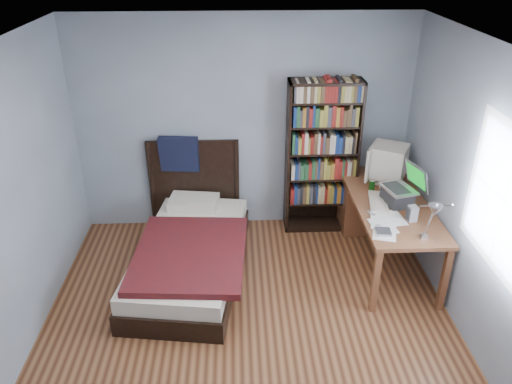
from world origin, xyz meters
TOP-DOWN VIEW (x-y plane):
  - room at (0.03, -0.00)m, footprint 4.20×4.24m
  - desk at (1.50, 1.69)m, footprint 0.75×1.75m
  - crt_monitor at (1.56, 1.64)m, footprint 0.54×0.49m
  - laptop at (1.57, 1.15)m, footprint 0.43×0.42m
  - desk_lamp at (1.50, 0.15)m, footprint 0.22×0.49m
  - keyboard at (1.36, 1.15)m, footprint 0.26×0.48m
  - speaker at (1.60, 0.80)m, footprint 0.09×0.09m
  - soda_can at (1.37, 1.47)m, footprint 0.06×0.06m
  - mouse at (1.49, 1.49)m, footprint 0.06×0.10m
  - phone_silver at (1.24, 0.95)m, footprint 0.06×0.10m
  - phone_grey at (1.23, 0.68)m, footprint 0.08×0.10m
  - external_drive at (1.26, 0.59)m, footprint 0.15×0.15m
  - bookshelf at (0.89, 1.94)m, footprint 0.82×0.30m
  - bed at (-0.59, 1.13)m, footprint 1.28×2.15m

SIDE VIEW (x-z plane):
  - bed at x=-0.59m, z-range -0.33..0.84m
  - desk at x=1.50m, z-range 0.06..0.79m
  - phone_grey at x=1.23m, z-range 0.73..0.75m
  - phone_silver at x=1.24m, z-range 0.73..0.75m
  - external_drive at x=1.26m, z-range 0.73..0.76m
  - keyboard at x=1.36m, z-range 0.72..0.77m
  - mouse at x=1.49m, z-range 0.73..0.76m
  - soda_can at x=1.37m, z-range 0.73..0.84m
  - speaker at x=1.60m, z-range 0.73..0.89m
  - laptop at x=1.57m, z-range 0.63..1.07m
  - bookshelf at x=0.89m, z-range 0.00..1.82m
  - crt_monitor at x=1.56m, z-range 0.76..1.20m
  - desk_lamp at x=1.50m, z-range 0.91..1.49m
  - room at x=0.03m, z-range 0.00..2.50m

